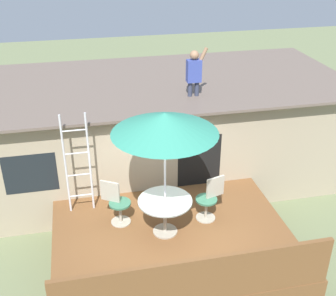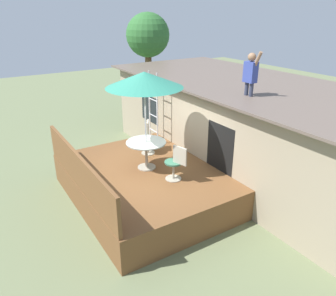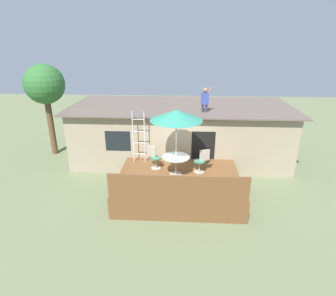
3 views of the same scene
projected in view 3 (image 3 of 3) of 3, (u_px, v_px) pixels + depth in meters
name	position (u px, v px, depth m)	size (l,w,h in m)	color
ground_plane	(179.00, 193.00, 11.01)	(40.00, 40.00, 0.00)	#66704C
house	(181.00, 132.00, 13.85)	(10.50, 4.50, 2.69)	gray
deck	(179.00, 184.00, 10.86)	(4.62, 3.68, 0.80)	brown
deck_railing	(178.00, 188.00, 8.88)	(4.52, 0.08, 0.90)	brown
patio_table	(176.00, 161.00, 10.56)	(1.04, 1.04, 0.74)	#A59E8C
patio_umbrella	(176.00, 115.00, 9.91)	(1.90, 1.90, 2.54)	silver
step_ladder	(139.00, 137.00, 11.49)	(0.52, 0.04, 2.20)	silver
person_figure	(205.00, 98.00, 11.96)	(0.47, 0.20, 1.11)	#33384C
patio_chair_left	(154.00, 157.00, 11.15)	(0.57, 0.45, 0.92)	#A59E8C
patio_chair_right	(201.00, 161.00, 10.81)	(0.61, 0.44, 0.92)	#A59E8C
backyard_tree	(45.00, 86.00, 13.53)	(1.92, 1.92, 4.58)	brown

